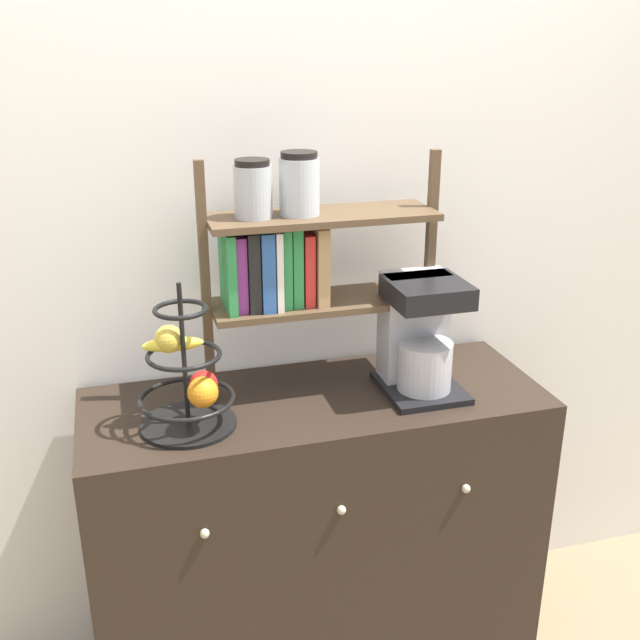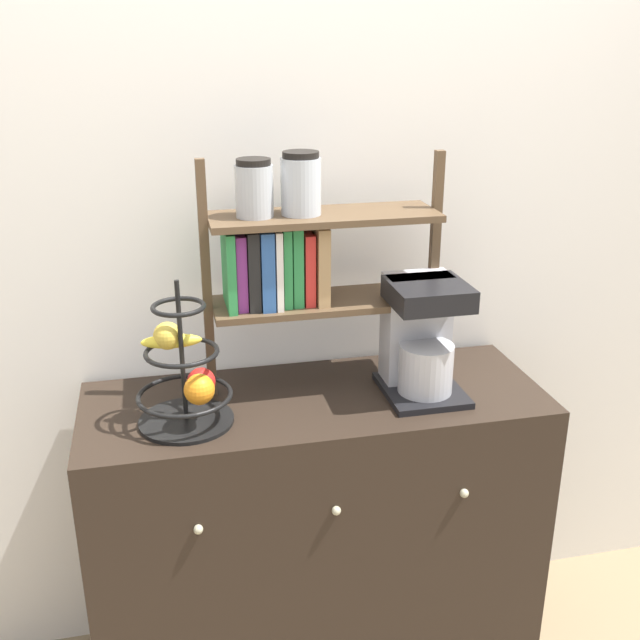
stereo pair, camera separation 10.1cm
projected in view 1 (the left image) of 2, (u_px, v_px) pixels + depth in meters
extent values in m
cube|color=silver|center=(289.00, 235.00, 2.15)|extent=(7.00, 0.05, 2.60)
cube|color=black|center=(316.00, 536.00, 2.20)|extent=(1.26, 0.47, 0.92)
sphere|color=#B2AD8C|center=(205.00, 533.00, 1.81)|extent=(0.02, 0.02, 0.02)
sphere|color=#B2AD8C|center=(341.00, 510.00, 1.89)|extent=(0.02, 0.02, 0.02)
sphere|color=#B2AD8C|center=(466.00, 489.00, 1.98)|extent=(0.02, 0.02, 0.02)
cube|color=black|center=(420.00, 388.00, 2.07)|extent=(0.21, 0.25, 0.02)
cube|color=#B7B7BC|center=(413.00, 325.00, 2.08)|extent=(0.18, 0.10, 0.30)
cylinder|color=#B7B7BC|center=(425.00, 366.00, 2.03)|extent=(0.15, 0.15, 0.14)
cube|color=black|center=(427.00, 292.00, 1.96)|extent=(0.20, 0.20, 0.06)
cylinder|color=black|center=(189.00, 424.00, 1.89)|extent=(0.24, 0.24, 0.01)
cylinder|color=black|center=(184.00, 355.00, 1.82)|extent=(0.01, 0.01, 0.37)
torus|color=black|center=(187.00, 399.00, 1.86)|extent=(0.24, 0.24, 0.01)
torus|color=black|center=(184.00, 355.00, 1.82)|extent=(0.19, 0.19, 0.01)
torus|color=black|center=(180.00, 309.00, 1.78)|extent=(0.13, 0.13, 0.01)
sphere|color=red|center=(204.00, 385.00, 1.85)|extent=(0.07, 0.07, 0.07)
sphere|color=#6BAD33|center=(203.00, 391.00, 1.82)|extent=(0.07, 0.07, 0.07)
sphere|color=orange|center=(203.00, 393.00, 1.81)|extent=(0.08, 0.08, 0.08)
ellipsoid|color=yellow|center=(173.00, 344.00, 1.83)|extent=(0.15, 0.04, 0.04)
sphere|color=gold|center=(169.00, 339.00, 1.83)|extent=(0.07, 0.07, 0.07)
cube|color=brown|center=(205.00, 285.00, 1.93)|extent=(0.02, 0.02, 0.64)
cube|color=brown|center=(429.00, 266.00, 2.09)|extent=(0.02, 0.02, 0.64)
cube|color=brown|center=(322.00, 302.00, 2.04)|extent=(0.60, 0.20, 0.02)
cube|color=brown|center=(322.00, 216.00, 1.95)|extent=(0.60, 0.20, 0.02)
cube|color=#2D8C47|center=(228.00, 270.00, 1.93)|extent=(0.02, 0.16, 0.21)
cube|color=#8C338C|center=(238.00, 271.00, 1.94)|extent=(0.03, 0.13, 0.20)
cube|color=black|center=(250.00, 268.00, 1.94)|extent=(0.03, 0.15, 0.21)
cube|color=#2D599E|center=(263.00, 267.00, 1.95)|extent=(0.03, 0.16, 0.21)
cube|color=white|center=(274.00, 266.00, 1.96)|extent=(0.02, 0.16, 0.21)
cube|color=#2D8C47|center=(283.00, 265.00, 1.97)|extent=(0.02, 0.13, 0.21)
cube|color=#2D8C47|center=(293.00, 264.00, 1.97)|extent=(0.03, 0.13, 0.21)
cube|color=red|center=(304.00, 266.00, 1.99)|extent=(0.03, 0.13, 0.19)
cube|color=tan|center=(317.00, 262.00, 1.99)|extent=(0.03, 0.15, 0.21)
cylinder|color=#ADB2B7|center=(253.00, 192.00, 1.88)|extent=(0.10, 0.10, 0.13)
cylinder|color=black|center=(252.00, 162.00, 1.85)|extent=(0.09, 0.09, 0.02)
cylinder|color=silver|center=(299.00, 187.00, 1.91)|extent=(0.10, 0.10, 0.14)
cylinder|color=black|center=(299.00, 155.00, 1.88)|extent=(0.09, 0.09, 0.02)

